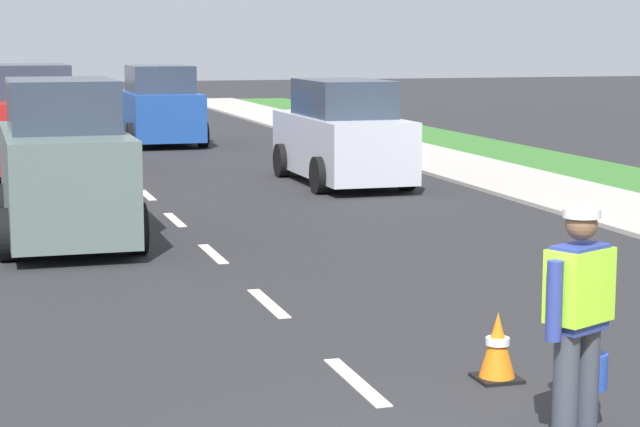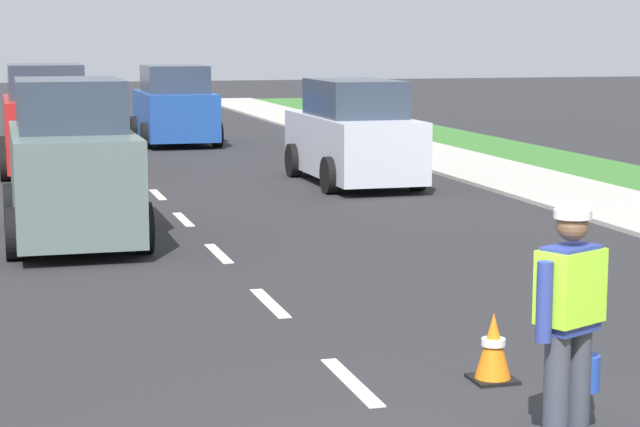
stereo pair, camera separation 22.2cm
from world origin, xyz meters
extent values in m
plane|color=#28282B|center=(0.00, 21.00, 0.00)|extent=(96.00, 96.00, 0.00)
cube|color=silver|center=(0.00, 2.70, 0.01)|extent=(0.14, 1.40, 0.01)
cube|color=silver|center=(0.00, 5.70, 0.01)|extent=(0.14, 1.40, 0.01)
cube|color=silver|center=(0.00, 8.70, 0.01)|extent=(0.14, 1.40, 0.01)
cube|color=silver|center=(0.00, 11.70, 0.01)|extent=(0.14, 1.40, 0.01)
cube|color=silver|center=(0.00, 14.70, 0.01)|extent=(0.14, 1.40, 0.01)
cube|color=silver|center=(0.00, 17.70, 0.01)|extent=(0.14, 1.40, 0.01)
cube|color=silver|center=(0.00, 20.70, 0.01)|extent=(0.14, 1.40, 0.01)
cube|color=silver|center=(0.00, 23.70, 0.01)|extent=(0.14, 1.40, 0.01)
cube|color=silver|center=(0.00, 26.70, 0.01)|extent=(0.14, 1.40, 0.01)
cube|color=silver|center=(0.00, 29.70, 0.01)|extent=(0.14, 1.40, 0.01)
cube|color=silver|center=(0.00, 32.70, 0.01)|extent=(0.14, 1.40, 0.01)
cube|color=silver|center=(0.00, 35.70, 0.01)|extent=(0.14, 1.40, 0.01)
cube|color=silver|center=(0.00, 38.70, 0.01)|extent=(0.14, 1.40, 0.01)
cube|color=silver|center=(0.00, 41.70, 0.01)|extent=(0.14, 1.40, 0.01)
cube|color=silver|center=(0.00, 44.70, 0.01)|extent=(0.14, 1.40, 0.01)
cube|color=silver|center=(0.00, 47.70, 0.01)|extent=(0.14, 1.40, 0.01)
cylinder|color=#383D4C|center=(0.89, 0.80, 0.41)|extent=(0.18, 0.18, 0.82)
cylinder|color=#383D4C|center=(1.11, 0.91, 0.41)|extent=(0.18, 0.18, 0.82)
cube|color=navy|center=(1.00, 0.86, 1.12)|extent=(0.46, 0.39, 0.60)
cube|color=#A5EA33|center=(1.00, 0.86, 1.14)|extent=(0.54, 0.45, 0.51)
cylinder|color=navy|center=(0.75, 0.74, 1.07)|extent=(0.11, 0.11, 0.55)
cylinder|color=navy|center=(1.25, 0.98, 1.07)|extent=(0.11, 0.11, 0.55)
sphere|color=brown|center=(1.00, 0.86, 1.56)|extent=(0.22, 0.22, 0.22)
cylinder|color=silver|center=(1.00, 0.86, 1.64)|extent=(0.26, 0.26, 0.06)
cylinder|color=#2347B7|center=(1.23, 1.08, 0.45)|extent=(0.26, 0.26, 0.26)
cube|color=black|center=(1.14, 2.43, 0.01)|extent=(0.36, 0.36, 0.03)
cone|color=orange|center=(1.14, 2.43, 0.30)|extent=(0.30, 0.30, 0.55)
cylinder|color=white|center=(1.14, 2.43, 0.33)|extent=(0.20, 0.20, 0.06)
cube|color=#1E4799|center=(1.80, 24.70, 0.78)|extent=(1.79, 3.85, 1.20)
cube|color=#2D3847|center=(1.80, 24.60, 1.73)|extent=(1.57, 2.12, 0.70)
cylinder|color=black|center=(0.89, 25.89, 0.34)|extent=(0.22, 0.68, 0.68)
cylinder|color=black|center=(2.72, 25.89, 0.34)|extent=(0.22, 0.68, 0.68)
cylinder|color=black|center=(0.89, 23.50, 0.34)|extent=(0.22, 0.68, 0.68)
cylinder|color=black|center=(2.72, 23.50, 0.34)|extent=(0.22, 0.68, 0.68)
cube|color=slate|center=(-1.77, 10.26, 0.87)|extent=(1.61, 4.10, 1.37)
cube|color=#2D3847|center=(-1.77, 10.36, 1.90)|extent=(1.42, 2.25, 0.70)
cylinder|color=black|center=(-0.94, 8.99, 0.34)|extent=(0.22, 0.68, 0.68)
cylinder|color=black|center=(-2.59, 8.99, 0.34)|extent=(0.22, 0.68, 0.68)
cylinder|color=black|center=(-0.94, 11.53, 0.34)|extent=(0.22, 0.68, 0.68)
cylinder|color=black|center=(-2.59, 11.53, 0.34)|extent=(0.22, 0.68, 0.68)
cube|color=red|center=(-1.75, 18.86, 0.87)|extent=(1.69, 4.20, 1.38)
cube|color=#2D3847|center=(-1.75, 18.97, 1.91)|extent=(1.49, 2.31, 0.70)
cylinder|color=black|center=(-0.88, 17.56, 0.34)|extent=(0.22, 0.68, 0.68)
cylinder|color=black|center=(-2.62, 17.56, 0.34)|extent=(0.22, 0.68, 0.68)
cylinder|color=black|center=(-0.88, 20.17, 0.34)|extent=(0.22, 0.68, 0.68)
cylinder|color=black|center=(-2.62, 20.17, 0.34)|extent=(0.22, 0.68, 0.68)
cube|color=silver|center=(3.88, 15.37, 0.75)|extent=(1.63, 4.35, 1.13)
cube|color=#2D3847|center=(3.88, 15.26, 1.66)|extent=(1.44, 2.39, 0.70)
cylinder|color=black|center=(3.05, 16.72, 0.34)|extent=(0.22, 0.68, 0.68)
cylinder|color=black|center=(4.72, 16.72, 0.34)|extent=(0.22, 0.68, 0.68)
cylinder|color=black|center=(3.05, 14.03, 0.34)|extent=(0.22, 0.68, 0.68)
cylinder|color=black|center=(4.72, 14.03, 0.34)|extent=(0.22, 0.68, 0.68)
camera|label=1|loc=(-2.95, -6.18, 2.83)|focal=65.70mm
camera|label=2|loc=(-2.74, -6.24, 2.83)|focal=65.70mm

